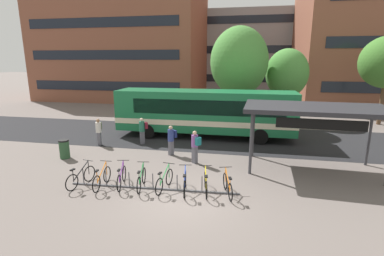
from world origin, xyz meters
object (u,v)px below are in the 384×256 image
object	(u,v)px
street_tree_0	(239,62)
city_bus	(204,112)
parked_bicycle_black_0	(81,177)
trash_bin	(64,149)
parked_bicycle_green_4	(164,181)
parked_bicycle_purple_2	(122,178)
parked_bicycle_yellow_6	(206,184)
commuter_teal_pack_3	(195,145)
street_tree_1	(287,73)
transit_shelter	(316,110)
commuter_olive_pack_2	(99,130)
parked_bicycle_orange_1	(102,178)
commuter_navy_pack_0	(171,138)
parked_bicycle_green_3	(141,180)
parked_bicycle_blue_5	(185,183)
parked_bicycle_orange_7	(228,186)
commuter_maroon_pack_1	(143,129)

from	to	relation	value
street_tree_0	city_bus	bearing A→B (deg)	-112.22
parked_bicycle_black_0	trash_bin	xyz separation A→B (m)	(-2.87, 3.03, 0.13)
parked_bicycle_green_4	parked_bicycle_black_0	bearing A→B (deg)	102.92
parked_bicycle_purple_2	parked_bicycle_yellow_6	distance (m)	3.59
parked_bicycle_black_0	commuter_teal_pack_3	xyz separation A→B (m)	(4.25, 3.63, 0.61)
parked_bicycle_purple_2	parked_bicycle_green_4	bearing A→B (deg)	-102.20
commuter_teal_pack_3	street_tree_1	xyz separation A→B (m)	(5.72, 12.23, 3.09)
parked_bicycle_purple_2	street_tree_1	bearing A→B (deg)	-40.86
transit_shelter	street_tree_0	bearing A→B (deg)	114.26
commuter_olive_pack_2	street_tree_0	xyz separation A→B (m)	(8.18, 8.35, 4.11)
parked_bicycle_green_4	street_tree_1	world-z (taller)	street_tree_1
parked_bicycle_black_0	street_tree_0	xyz separation A→B (m)	(5.94, 14.01, 4.70)
parked_bicycle_orange_1	commuter_teal_pack_3	bearing A→B (deg)	-46.34
street_tree_0	street_tree_1	distance (m)	4.54
commuter_navy_pack_0	street_tree_1	world-z (taller)	street_tree_1
parked_bicycle_black_0	street_tree_0	distance (m)	15.92
parked_bicycle_purple_2	parked_bicycle_green_4	xyz separation A→B (m)	(1.88, 0.02, 0.00)
parked_bicycle_black_0	parked_bicycle_green_3	bearing A→B (deg)	-72.89
city_bus	commuter_olive_pack_2	world-z (taller)	city_bus
parked_bicycle_green_4	commuter_olive_pack_2	bearing A→B (deg)	55.10
parked_bicycle_black_0	street_tree_1	world-z (taller)	street_tree_1
parked_bicycle_black_0	parked_bicycle_blue_5	xyz separation A→B (m)	(4.45, 0.28, 0.00)
parked_bicycle_orange_7	commuter_teal_pack_3	bearing A→B (deg)	14.44
parked_bicycle_black_0	parked_bicycle_purple_2	size ratio (longest dim) A/B	1.01
city_bus	parked_bicycle_orange_1	size ratio (longest dim) A/B	6.99
commuter_teal_pack_3	trash_bin	world-z (taller)	commuter_teal_pack_3
commuter_olive_pack_2	commuter_teal_pack_3	size ratio (longest dim) A/B	0.98
commuter_olive_pack_2	parked_bicycle_yellow_6	bearing A→B (deg)	36.51
parked_bicycle_black_0	transit_shelter	distance (m)	10.96
street_tree_1	parked_bicycle_green_4	bearing A→B (deg)	-112.37
parked_bicycle_yellow_6	commuter_maroon_pack_1	distance (m)	7.87
commuter_olive_pack_2	parked_bicycle_black_0	bearing A→B (deg)	3.12
commuter_navy_pack_0	commuter_maroon_pack_1	world-z (taller)	commuter_navy_pack_0
parked_bicycle_blue_5	commuter_maroon_pack_1	bearing A→B (deg)	23.64
parked_bicycle_yellow_6	commuter_olive_pack_2	world-z (taller)	commuter_olive_pack_2
parked_bicycle_orange_1	commuter_maroon_pack_1	size ratio (longest dim) A/B	1.02
parked_bicycle_yellow_6	parked_bicycle_orange_7	xyz separation A→B (m)	(0.87, -0.02, 0.00)
parked_bicycle_orange_7	commuter_teal_pack_3	world-z (taller)	commuter_teal_pack_3
parked_bicycle_orange_1	trash_bin	world-z (taller)	trash_bin
parked_bicycle_purple_2	parked_bicycle_orange_7	world-z (taller)	same
transit_shelter	commuter_maroon_pack_1	xyz separation A→B (m)	(-9.60, 2.59, -1.96)
parked_bicycle_green_4	parked_bicycle_orange_7	xyz separation A→B (m)	(2.59, 0.03, 0.00)
parked_bicycle_orange_1	commuter_maroon_pack_1	distance (m)	6.45
parked_bicycle_blue_5	transit_shelter	size ratio (longest dim) A/B	0.26
parked_bicycle_orange_1	parked_bicycle_green_4	world-z (taller)	same
parked_bicycle_orange_1	parked_bicycle_purple_2	world-z (taller)	same
parked_bicycle_purple_2	commuter_olive_pack_2	xyz separation A→B (m)	(-3.94, 5.34, 0.59)
parked_bicycle_green_3	commuter_teal_pack_3	xyz separation A→B (m)	(1.65, 3.36, 0.61)
parked_bicycle_orange_1	street_tree_1	size ratio (longest dim) A/B	0.28
commuter_teal_pack_3	parked_bicycle_orange_7	bearing A→B (deg)	157.46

